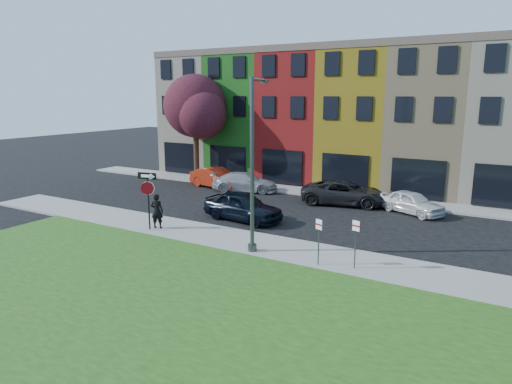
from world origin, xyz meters
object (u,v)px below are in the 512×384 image
Objects in this scene: stop_sign at (148,189)px; man at (157,211)px; street_lamp at (253,166)px; sedan_near at (243,206)px.

stop_sign is 1.63× the size of man.
sedan_near is at bearing 112.31° from street_lamp.
stop_sign is 0.39× the size of street_lamp.
man is at bearing 161.76° from street_lamp.
sedan_near is 6.14m from street_lamp.
sedan_near is (3.00, 4.27, -1.43)m from stop_sign.
stop_sign is 0.61× the size of sedan_near.
man is 0.37× the size of sedan_near.
man is 6.69m from street_lamp.
street_lamp reaches higher than stop_sign.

